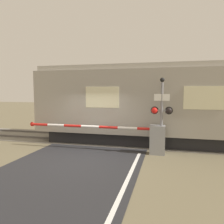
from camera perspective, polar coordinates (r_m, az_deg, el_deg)
The scene contains 5 objects.
ground_plane at distance 8.68m, azimuth -7.34°, elevation -11.64°, with size 80.00×80.00×0.00m, color #6B6047.
track_bed at distance 11.64m, azimuth -1.46°, elevation -7.12°, with size 36.00×3.20×0.13m.
train at distance 11.05m, azimuth 21.54°, elevation 1.84°, with size 15.40×3.20×3.76m.
crossing_barrier at distance 9.07m, azimuth 8.43°, elevation -6.53°, with size 6.13×0.44×1.17m.
signal_post at distance 8.80m, azimuth 12.83°, elevation 0.14°, with size 0.85×0.26×3.07m.
Camera 1 is at (3.07, -7.72, 2.51)m, focal length 35.00 mm.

